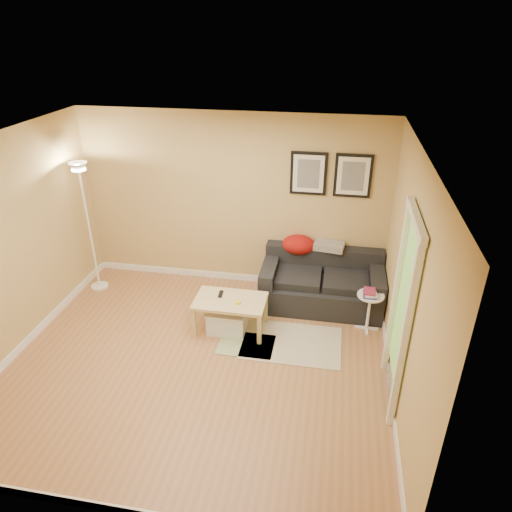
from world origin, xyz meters
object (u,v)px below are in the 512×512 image
(sofa, at_px, (322,281))
(coffee_table, at_px, (231,315))
(side_table, at_px, (369,312))
(floor_lamp, at_px, (90,232))
(storage_bin, at_px, (227,320))
(book_stack, at_px, (370,293))

(sofa, xyz_separation_m, coffee_table, (-1.14, -0.83, -0.14))
(coffee_table, bearing_deg, side_table, 30.10)
(floor_lamp, bearing_deg, storage_bin, -18.39)
(side_table, height_order, book_stack, book_stack)
(side_table, bearing_deg, storage_bin, -168.74)
(sofa, height_order, side_table, sofa)
(storage_bin, distance_m, book_stack, 1.88)
(coffee_table, height_order, floor_lamp, floor_lamp)
(book_stack, bearing_deg, storage_bin, 179.38)
(side_table, bearing_deg, book_stack, -144.71)
(side_table, bearing_deg, coffee_table, -169.63)
(side_table, xyz_separation_m, book_stack, (-0.02, -0.01, 0.30))
(storage_bin, height_order, side_table, side_table)
(sofa, height_order, book_stack, sofa)
(storage_bin, bearing_deg, floor_lamp, 161.61)
(side_table, distance_m, book_stack, 0.30)
(sofa, height_order, coffee_table, sofa)
(sofa, distance_m, coffee_table, 1.42)
(book_stack, xyz_separation_m, floor_lamp, (-4.00, 0.38, 0.36))
(sofa, bearing_deg, side_table, -38.21)
(coffee_table, relative_size, storage_bin, 1.80)
(storage_bin, bearing_deg, coffee_table, 44.42)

